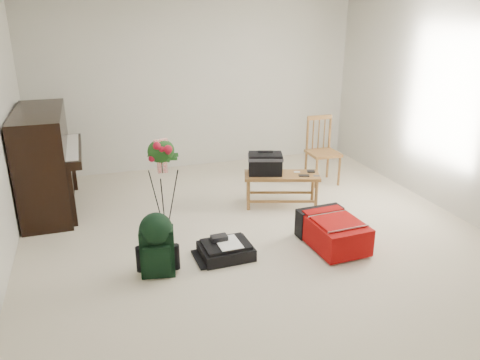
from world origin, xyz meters
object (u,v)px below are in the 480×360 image
object	(u,v)px
piano	(46,163)
green_backpack	(157,242)
flower_stand	(163,190)
dining_chair	(322,151)
black_duffel	(226,250)
red_suitcase	(331,229)
bench	(271,168)

from	to	relation	value
piano	green_backpack	distance (m)	2.23
green_backpack	flower_stand	world-z (taller)	flower_stand
dining_chair	flower_stand	size ratio (longest dim) A/B	0.82
green_backpack	dining_chair	bearing A→B (deg)	44.28
piano	black_duffel	world-z (taller)	piano
piano	flower_stand	world-z (taller)	piano
red_suitcase	piano	bearing A→B (deg)	143.05
red_suitcase	green_backpack	bearing A→B (deg)	177.96
black_duffel	green_backpack	world-z (taller)	green_backpack
red_suitcase	green_backpack	distance (m)	1.85
dining_chair	black_duffel	xyz separation A→B (m)	(-1.93, -1.66, -0.38)
green_backpack	piano	bearing A→B (deg)	128.00
piano	green_backpack	bearing A→B (deg)	-62.18
piano	black_duffel	distance (m)	2.59
bench	red_suitcase	size ratio (longest dim) A/B	1.31
bench	red_suitcase	distance (m)	1.22
red_suitcase	black_duffel	bearing A→B (deg)	172.69
red_suitcase	green_backpack	size ratio (longest dim) A/B	1.23
piano	flower_stand	distance (m)	1.74
bench	dining_chair	bearing A→B (deg)	48.60
bench	red_suitcase	world-z (taller)	bench
flower_stand	piano	bearing A→B (deg)	120.24
piano	flower_stand	xyz separation A→B (m)	(1.23, -1.23, -0.04)
bench	flower_stand	world-z (taller)	flower_stand
dining_chair	flower_stand	xyz separation A→B (m)	(-2.43, -1.04, 0.10)
dining_chair	green_backpack	xyz separation A→B (m)	(-2.63, -1.78, -0.12)
piano	red_suitcase	world-z (taller)	piano
flower_stand	green_backpack	bearing A→B (deg)	-119.69
green_backpack	flower_stand	xyz separation A→B (m)	(0.19, 0.74, 0.22)
dining_chair	black_duffel	world-z (taller)	dining_chair
black_duffel	green_backpack	xyz separation A→B (m)	(-0.70, -0.12, 0.27)
piano	bench	distance (m)	2.76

